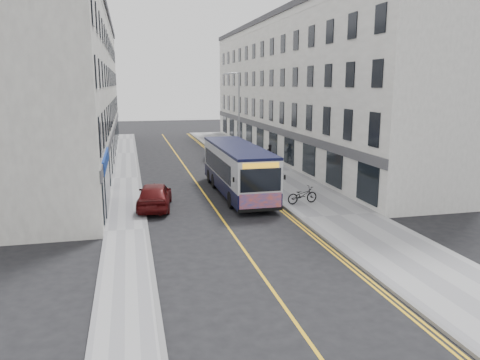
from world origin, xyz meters
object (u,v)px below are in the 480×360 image
streetlamp (238,117)px  city_bus (237,168)px  bicycle (302,195)px  pedestrian_far (270,154)px  car_maroon (155,195)px  pedestrian_near (252,162)px  car_white (216,153)px

streetlamp → city_bus: 9.38m
city_bus → bicycle: size_ratio=5.71×
pedestrian_far → car_maroon: 16.91m
pedestrian_near → bicycle: bearing=-72.4°
city_bus → pedestrian_far: 11.93m
city_bus → pedestrian_far: bearing=62.6°
car_maroon → car_white: bearing=-104.8°
car_maroon → pedestrian_near: bearing=-125.8°
bicycle → pedestrian_far: bearing=-18.5°
pedestrian_far → car_maroon: bearing=-139.5°
city_bus → car_maroon: 6.00m
bicycle → car_white: 17.49m
pedestrian_far → car_maroon: pedestrian_far is taller
city_bus → car_white: city_bus is taller
streetlamp → pedestrian_far: (3.38, 1.82, -3.41)m
streetlamp → pedestrian_far: size_ratio=4.71×
car_maroon → pedestrian_far: bearing=-122.8°
bicycle → pedestrian_near: 9.95m
city_bus → pedestrian_far: size_ratio=6.47×
car_white → bicycle: bearing=-78.1°
streetlamp → pedestrian_near: streetlamp is taller
pedestrian_near → car_white: size_ratio=0.39×
bicycle → city_bus: bearing=31.5°
pedestrian_far → car_maroon: size_ratio=0.37×
streetlamp → bicycle: streetlamp is taller
city_bus → car_white: size_ratio=2.35×
car_white → city_bus: bearing=-89.3°
pedestrian_far → car_white: pedestrian_far is taller
streetlamp → pedestrian_near: (0.58, -2.45, -3.34)m
bicycle → car_maroon: car_maroon is taller
streetlamp → pedestrian_near: size_ratio=4.35×
streetlamp → car_maroon: streetlamp is taller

